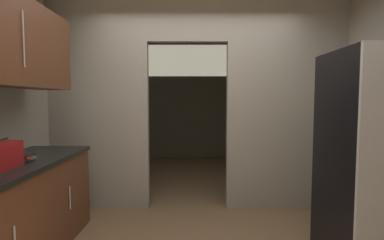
% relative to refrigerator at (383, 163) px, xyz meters
% --- Properties ---
extents(kitchen_partition, '(3.79, 0.12, 2.73)m').
position_rel_refrigerator_xyz_m(kitchen_partition, '(-1.45, 1.42, 0.54)').
color(kitchen_partition, '#ADA899').
rests_on(kitchen_partition, ground).
extents(adjoining_room_shell, '(3.79, 3.36, 2.73)m').
position_rel_refrigerator_xyz_m(adjoining_room_shell, '(-1.48, 3.68, 0.46)').
color(adjoining_room_shell, gray).
rests_on(adjoining_room_shell, ground).
extents(refrigerator, '(0.83, 0.76, 1.80)m').
position_rel_refrigerator_xyz_m(refrigerator, '(0.00, 0.00, 0.00)').
color(refrigerator, black).
rests_on(refrigerator, ground).
extents(lower_cabinet_run, '(0.65, 1.97, 0.88)m').
position_rel_refrigerator_xyz_m(lower_cabinet_run, '(-3.05, 0.00, -0.46)').
color(lower_cabinet_run, brown).
rests_on(lower_cabinet_run, ground).
extents(upper_cabinet_counterside, '(0.36, 1.77, 0.74)m').
position_rel_refrigerator_xyz_m(upper_cabinet_counterside, '(-3.05, 0.00, 0.99)').
color(upper_cabinet_counterside, brown).
extents(book_stack, '(0.14, 0.18, 0.06)m').
position_rel_refrigerator_xyz_m(book_stack, '(-2.99, 0.15, 0.01)').
color(book_stack, '#8C3893').
rests_on(book_stack, lower_cabinet_run).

